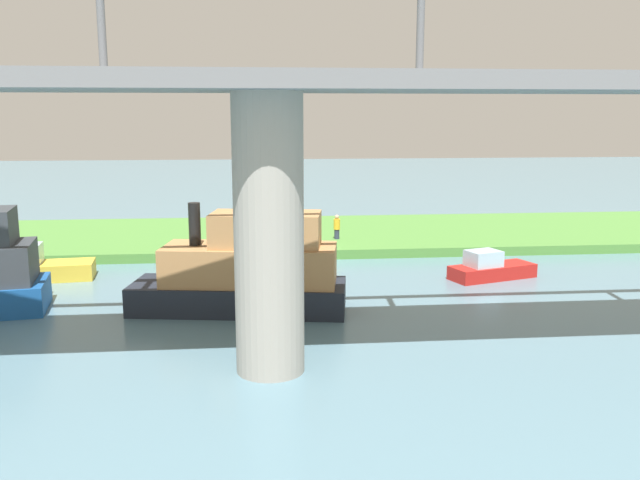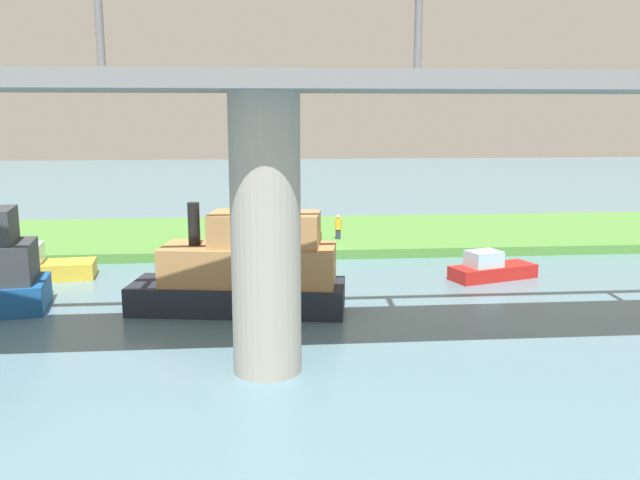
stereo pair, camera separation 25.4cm
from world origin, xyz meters
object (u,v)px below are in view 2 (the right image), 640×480
at_px(bridge_pylon, 266,236).
at_px(houseboat_blue, 491,269).
at_px(mooring_post, 320,238).
at_px(motorboat_white, 245,271).
at_px(pontoon_yellow, 275,266).
at_px(riverboat_paddlewheel, 34,267).
at_px(person_on_bank, 338,227).

height_order(bridge_pylon, houseboat_blue, bridge_pylon).
height_order(mooring_post, motorboat_white, motorboat_white).
xyz_separation_m(mooring_post, houseboat_blue, (-7.33, 6.33, -0.37)).
xyz_separation_m(mooring_post, pontoon_yellow, (2.53, 5.05, -0.31)).
bearing_deg(motorboat_white, houseboat_blue, -160.10).
relative_size(pontoon_yellow, riverboat_paddlewheel, 0.93).
bearing_deg(houseboat_blue, mooring_post, -40.82).
bearing_deg(houseboat_blue, bridge_pylon, 44.89).
relative_size(mooring_post, pontoon_yellow, 0.15).
height_order(motorboat_white, pontoon_yellow, motorboat_white).
distance_m(houseboat_blue, riverboat_paddlewheel, 20.98).
height_order(houseboat_blue, pontoon_yellow, pontoon_yellow).
height_order(bridge_pylon, riverboat_paddlewheel, bridge_pylon).
xyz_separation_m(bridge_pylon, pontoon_yellow, (-0.51, -11.60, -3.51)).
bearing_deg(mooring_post, person_on_bank, -125.88).
bearing_deg(bridge_pylon, houseboat_blue, -135.11).
xyz_separation_m(motorboat_white, riverboat_paddlewheel, (9.76, -5.81, -0.96)).
relative_size(bridge_pylon, riverboat_paddlewheel, 1.57).
xyz_separation_m(bridge_pylon, person_on_bank, (-4.22, -18.30, -2.85)).
xyz_separation_m(person_on_bank, riverboat_paddlewheel, (14.76, 6.20, -0.61)).
relative_size(mooring_post, motorboat_white, 0.08).
height_order(bridge_pylon, pontoon_yellow, bridge_pylon).
distance_m(person_on_bank, mooring_post, 2.06).
distance_m(person_on_bank, pontoon_yellow, 7.68).
bearing_deg(pontoon_yellow, houseboat_blue, 172.61).
bearing_deg(houseboat_blue, pontoon_yellow, -7.39).
bearing_deg(pontoon_yellow, mooring_post, -116.55).
bearing_deg(houseboat_blue, riverboat_paddlewheel, -4.86).
height_order(bridge_pylon, mooring_post, bridge_pylon).
relative_size(person_on_bank, mooring_post, 1.97).
bearing_deg(person_on_bank, motorboat_white, 67.42).
height_order(motorboat_white, riverboat_paddlewheel, motorboat_white).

